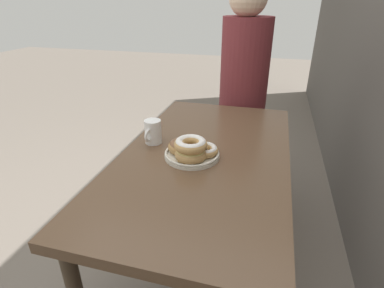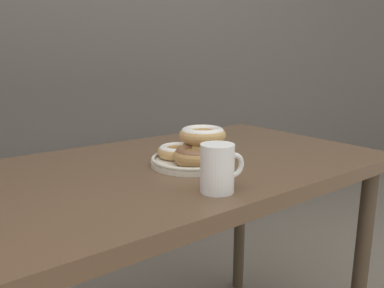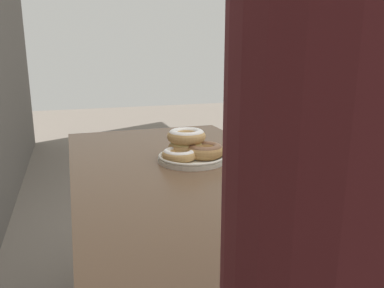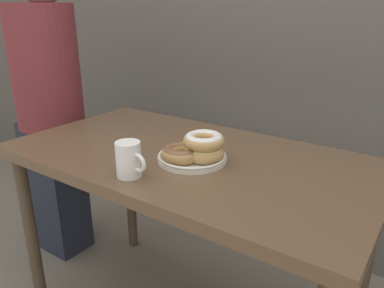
{
  "view_description": "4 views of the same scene",
  "coord_description": "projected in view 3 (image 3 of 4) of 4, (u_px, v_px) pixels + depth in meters",
  "views": [
    {
      "loc": [
        1.13,
        0.55,
        1.38
      ],
      "look_at": [
        0.05,
        0.26,
        0.84
      ],
      "focal_mm": 28.0,
      "sensor_mm": 36.0,
      "label": 1
    },
    {
      "loc": [
        -0.56,
        -0.55,
        1.07
      ],
      "look_at": [
        0.05,
        0.26,
        0.84
      ],
      "focal_mm": 35.0,
      "sensor_mm": 36.0,
      "label": 2
    },
    {
      "loc": [
        -1.11,
        0.64,
        1.14
      ],
      "look_at": [
        0.05,
        0.26,
        0.84
      ],
      "focal_mm": 35.0,
      "sensor_mm": 36.0,
      "label": 3
    },
    {
      "loc": [
        0.72,
        -0.69,
        1.26
      ],
      "look_at": [
        0.05,
        0.26,
        0.84
      ],
      "focal_mm": 35.0,
      "sensor_mm": 36.0,
      "label": 4
    }
  ],
  "objects": [
    {
      "name": "coffee_mug",
      "position": [
        259.0,
        146.0,
        1.25
      ],
      "size": [
        0.11,
        0.08,
        0.11
      ],
      "color": "white",
      "rests_on": "dining_table"
    },
    {
      "name": "dining_table",
      "position": [
        184.0,
        191.0,
        1.24
      ],
      "size": [
        1.3,
        0.7,
        0.78
      ],
      "color": "brown",
      "rests_on": "ground_plane"
    },
    {
      "name": "donut_plate",
      "position": [
        191.0,
        148.0,
        1.28
      ],
      "size": [
        0.23,
        0.26,
        0.1
      ],
      "color": "silver",
      "rests_on": "dining_table"
    }
  ]
}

